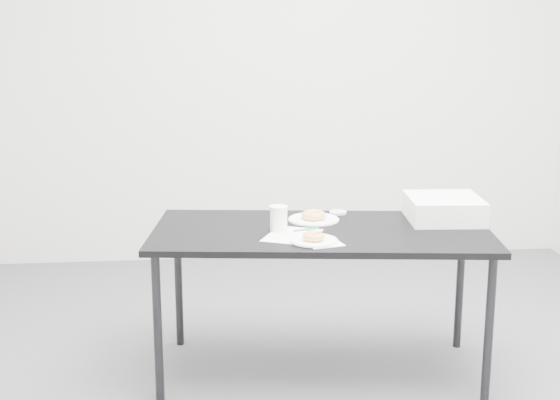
{
  "coord_description": "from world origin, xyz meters",
  "views": [
    {
      "loc": [
        -0.44,
        -3.14,
        1.61
      ],
      "look_at": [
        -0.14,
        0.02,
        0.86
      ],
      "focal_mm": 50.0,
      "sensor_mm": 36.0,
      "label": 1
    }
  ],
  "objects": [
    {
      "name": "scorecard",
      "position": [
        -0.08,
        0.1,
        0.69
      ],
      "size": [
        0.3,
        0.33,
        0.0
      ],
      "primitive_type": "cube",
      "rotation": [
        0.0,
        0.0,
        -0.42
      ],
      "color": "white",
      "rests_on": "table"
    },
    {
      "name": "bakery_box",
      "position": [
        0.66,
        0.29,
        0.74
      ],
      "size": [
        0.35,
        0.35,
        0.11
      ],
      "primitive_type": "cube",
      "rotation": [
        0.0,
        0.0,
        -0.07
      ],
      "color": "white",
      "rests_on": "table"
    },
    {
      "name": "wall_back",
      "position": [
        0.0,
        2.0,
        1.35
      ],
      "size": [
        4.0,
        0.02,
        2.7
      ],
      "primitive_type": "cube",
      "color": "silver",
      "rests_on": "floor"
    },
    {
      "name": "cup_lid",
      "position": [
        0.19,
        0.47,
        0.69
      ],
      "size": [
        0.08,
        0.08,
        0.01
      ],
      "primitive_type": "cylinder",
      "color": "silver",
      "rests_on": "table"
    },
    {
      "name": "table",
      "position": [
        0.07,
        0.19,
        0.63
      ],
      "size": [
        1.58,
        0.88,
        0.69
      ],
      "rotation": [
        0.0,
        0.0,
        -0.12
      ],
      "color": "black",
      "rests_on": "floor"
    },
    {
      "name": "plate_near",
      "position": [
        0.0,
        -0.01,
        0.69
      ],
      "size": [
        0.21,
        0.21,
        0.01
      ],
      "primitive_type": "cylinder",
      "color": "white",
      "rests_on": "napkin"
    },
    {
      "name": "coffee_cup",
      "position": [
        -0.13,
        0.18,
        0.74
      ],
      "size": [
        0.08,
        0.08,
        0.11
      ],
      "primitive_type": "cylinder",
      "color": "white",
      "rests_on": "table"
    },
    {
      "name": "pen",
      "position": [
        -0.01,
        0.17,
        0.69
      ],
      "size": [
        0.12,
        0.05,
        0.01
      ],
      "primitive_type": "cylinder",
      "rotation": [
        0.0,
        1.57,
        0.33
      ],
      "color": "#0B7C79",
      "rests_on": "scorecard"
    },
    {
      "name": "logo_patch",
      "position": [
        0.01,
        0.18,
        0.69
      ],
      "size": [
        0.06,
        0.06,
        0.0
      ],
      "primitive_type": "cube",
      "rotation": [
        0.0,
        0.0,
        -0.42
      ],
      "color": "green",
      "rests_on": "scorecard"
    },
    {
      "name": "floor",
      "position": [
        0.0,
        0.0,
        0.0
      ],
      "size": [
        4.0,
        4.0,
        0.0
      ],
      "primitive_type": "plane",
      "color": "#535459",
      "rests_on": "ground"
    },
    {
      "name": "napkin",
      "position": [
        0.04,
        -0.03,
        0.69
      ],
      "size": [
        0.17,
        0.17,
        0.0
      ],
      "primitive_type": "cube",
      "rotation": [
        0.0,
        0.0,
        0.25
      ],
      "color": "white",
      "rests_on": "table"
    },
    {
      "name": "donut_near",
      "position": [
        0.0,
        -0.01,
        0.71
      ],
      "size": [
        0.11,
        0.11,
        0.03
      ],
      "primitive_type": "torus",
      "rotation": [
        0.0,
        0.0,
        0.11
      ],
      "color": "gold",
      "rests_on": "plate_near"
    },
    {
      "name": "donut_far",
      "position": [
        0.05,
        0.35,
        0.71
      ],
      "size": [
        0.12,
        0.12,
        0.04
      ],
      "primitive_type": "torus",
      "rotation": [
        0.0,
        0.0,
        0.03
      ],
      "color": "gold",
      "rests_on": "plate_far"
    },
    {
      "name": "plate_far",
      "position": [
        0.05,
        0.35,
        0.69
      ],
      "size": [
        0.24,
        0.24,
        0.01
      ],
      "primitive_type": "cylinder",
      "color": "white",
      "rests_on": "table"
    }
  ]
}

